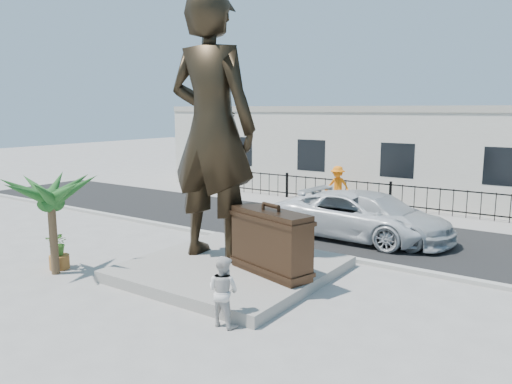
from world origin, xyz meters
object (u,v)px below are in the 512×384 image
(statue, at_px, (212,128))
(tourist, at_px, (223,291))
(car_white, at_px, (354,215))
(suitcase, at_px, (271,242))

(statue, xyz_separation_m, tourist, (2.76, -3.04, -3.26))
(tourist, xyz_separation_m, car_white, (-0.71, 8.40, 0.06))
(statue, xyz_separation_m, car_white, (2.05, 5.36, -3.20))
(suitcase, bearing_deg, car_white, 108.30)
(suitcase, relative_size, tourist, 1.58)
(statue, distance_m, tourist, 5.24)
(tourist, bearing_deg, car_white, -84.82)
(suitcase, bearing_deg, tourist, -62.20)
(suitcase, relative_size, car_white, 0.41)
(statue, bearing_deg, tourist, 127.85)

